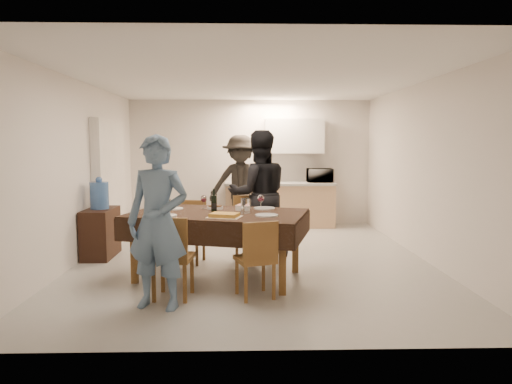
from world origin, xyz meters
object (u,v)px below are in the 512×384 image
wine_bottle (214,200)px  person_far (259,194)px  water_pitcher (246,206)px  water_jug (99,195)px  person_near (158,222)px  dining_table (218,215)px  savoury_tart (224,215)px  console (101,233)px  person_kitchen (240,183)px  microwave (320,175)px

wine_bottle → person_far: bearing=59.0°
water_pitcher → person_far: person_far is taller
water_pitcher → water_jug: bearing=151.8°
person_near → person_far: 2.37m
dining_table → water_pitcher: (0.35, -0.05, 0.13)m
dining_table → water_jug: water_jug is taller
water_pitcher → savoury_tart: 0.42m
water_jug → water_pitcher: 2.46m
console → person_kitchen: person_kitchen is taller
console → water_pitcher: water_pitcher is taller
wine_bottle → savoury_tart: 0.47m
wine_bottle → savoury_tart: (0.15, -0.43, -0.12)m
wine_bottle → water_pitcher: 0.42m
water_pitcher → person_far: (0.20, 1.10, 0.02)m
water_jug → console: bearing=90.0°
dining_table → savoury_tart: size_ratio=6.37×
person_far → water_pitcher: bearing=70.9°
dining_table → microwave: bearing=77.6°
console → dining_table: bearing=-31.5°
water_jug → microwave: (3.70, 2.48, 0.12)m
savoury_tart → person_near: person_near is taller
savoury_tart → microwave: 4.36m
dining_table → water_jug: size_ratio=5.94×
console → water_pitcher: 2.53m
person_near → person_far: person_far is taller
water_jug → person_far: size_ratio=0.21×
water_pitcher → savoury_tart: bearing=-127.1°
water_pitcher → person_kitchen: person_kitchen is taller
savoury_tart → person_far: size_ratio=0.20×
dining_table → microwave: microwave is taller
console → wine_bottle: size_ratio=2.66×
dining_table → person_near: size_ratio=1.34×
water_jug → savoury_tart: water_jug is taller
person_far → person_kitchen: size_ratio=1.02×
water_jug → microwave: bearing=33.8°
microwave → person_kitchen: size_ratio=0.27×
microwave → savoury_tart: bearing=65.9°
person_near → person_kitchen: person_kitchen is taller
water_jug → person_kitchen: 2.91m
console → wine_bottle: wine_bottle is taller
dining_table → savoury_tart: (0.10, -0.38, 0.06)m
console → person_kitchen: bearing=44.3°
water_jug → person_near: person_near is taller
person_near → person_kitchen: (0.81, 4.20, 0.04)m
water_pitcher → person_near: size_ratio=0.10×
dining_table → wine_bottle: wine_bottle is taller
savoury_tart → person_far: (0.45, 1.43, 0.09)m
console → savoury_tart: bearing=-37.9°
dining_table → person_far: size_ratio=1.27×
microwave → person_far: 2.87m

